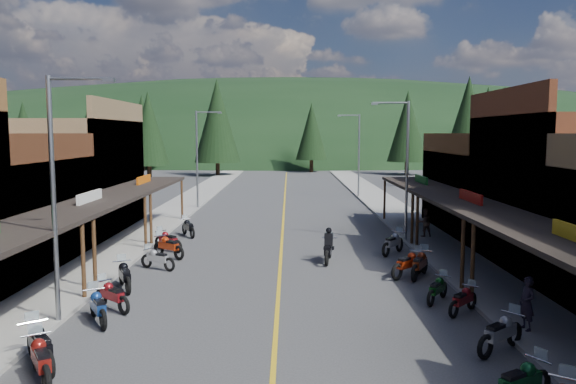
{
  "coord_description": "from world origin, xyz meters",
  "views": [
    {
      "loc": [
        0.41,
        -23.72,
        6.21
      ],
      "look_at": [
        0.36,
        6.81,
        3.0
      ],
      "focal_mm": 35.0,
      "sensor_mm": 36.0,
      "label": 1
    }
  ],
  "objects_px": {
    "streetlight_0": "(58,188)",
    "bike_east_8": "(408,263)",
    "pine_5": "(487,123)",
    "bike_east_3": "(521,381)",
    "bike_east_4": "(501,331)",
    "pine_10": "(148,129)",
    "bike_west_4": "(40,344)",
    "bike_west_9": "(169,245)",
    "pine_4": "(408,126)",
    "pine_9": "(482,132)",
    "shop_west_3": "(63,176)",
    "bike_west_8": "(158,258)",
    "streetlight_1": "(199,155)",
    "pine_0": "(24,131)",
    "bike_east_5": "(463,299)",
    "bike_east_9": "(393,242)",
    "pine_1": "(142,127)",
    "bike_west_11": "(188,227)",
    "pine_8": "(91,135)",
    "bike_west_3": "(41,358)",
    "pedestrian_east_b": "(425,222)",
    "streetlight_3": "(357,152)",
    "streetlight_2": "(404,164)",
    "bike_west_5": "(98,306)",
    "pine_7": "(106,127)",
    "bike_west_10": "(168,240)",
    "bike_west_7": "(125,274)",
    "pine_3": "(312,131)",
    "bike_east_6": "(437,288)",
    "pine_2": "(217,121)",
    "pine_11": "(468,124)",
    "bike_west_6": "(112,294)",
    "rider_on_bike": "(328,248)",
    "bike_east_7": "(420,263)"
  },
  "relations": [
    {
      "from": "streetlight_0",
      "to": "bike_east_4",
      "type": "relative_size",
      "value": 3.69
    },
    {
      "from": "bike_east_5",
      "to": "bike_east_9",
      "type": "xyz_separation_m",
      "value": [
        -0.66,
        9.55,
        0.11
      ]
    },
    {
      "from": "streetlight_3",
      "to": "bike_west_7",
      "type": "distance_m",
      "value": 34.73
    },
    {
      "from": "pine_10",
      "to": "bike_east_4",
      "type": "xyz_separation_m",
      "value": [
        24.41,
        -58.34,
        -6.16
      ]
    },
    {
      "from": "pine_5",
      "to": "bike_west_10",
      "type": "distance_m",
      "value": 78.02
    },
    {
      "from": "bike_east_8",
      "to": "pine_3",
      "type": "bearing_deg",
      "value": 138.2
    },
    {
      "from": "streetlight_3",
      "to": "bike_east_9",
      "type": "height_order",
      "value": "streetlight_3"
    },
    {
      "from": "streetlight_1",
      "to": "pine_3",
      "type": "distance_m",
      "value": 45.39
    },
    {
      "from": "bike_west_3",
      "to": "pedestrian_east_b",
      "type": "bearing_deg",
      "value": 20.92
    },
    {
      "from": "pine_5",
      "to": "bike_west_5",
      "type": "relative_size",
      "value": 6.55
    },
    {
      "from": "pine_4",
      "to": "pine_9",
      "type": "xyz_separation_m",
      "value": [
        6.0,
        -15.0,
        -0.86
      ]
    },
    {
      "from": "streetlight_2",
      "to": "pine_7",
      "type": "bearing_deg",
      "value": 119.81
    },
    {
      "from": "streetlight_0",
      "to": "bike_east_6",
      "type": "distance_m",
      "value": 13.64
    },
    {
      "from": "pine_5",
      "to": "pine_11",
      "type": "height_order",
      "value": "pine_5"
    },
    {
      "from": "pine_5",
      "to": "bike_east_3",
      "type": "distance_m",
      "value": 88.46
    },
    {
      "from": "bike_west_11",
      "to": "rider_on_bike",
      "type": "xyz_separation_m",
      "value": [
        7.96,
        -6.74,
        0.1
      ]
    },
    {
      "from": "pine_7",
      "to": "bike_east_4",
      "type": "distance_m",
      "value": 92.91
    },
    {
      "from": "bike_west_4",
      "to": "bike_west_9",
      "type": "distance_m",
      "value": 13.23
    },
    {
      "from": "streetlight_2",
      "to": "bike_east_9",
      "type": "xyz_separation_m",
      "value": [
        -1.2,
        -3.35,
        -3.81
      ]
    },
    {
      "from": "bike_west_4",
      "to": "bike_west_10",
      "type": "height_order",
      "value": "bike_west_4"
    },
    {
      "from": "streetlight_3",
      "to": "pine_0",
      "type": "distance_m",
      "value": 56.86
    },
    {
      "from": "bike_west_4",
      "to": "bike_east_9",
      "type": "bearing_deg",
      "value": 11.85
    },
    {
      "from": "pine_2",
      "to": "pine_4",
      "type": "bearing_deg",
      "value": 4.09
    },
    {
      "from": "pine_10",
      "to": "shop_west_3",
      "type": "bearing_deg",
      "value": -83.78
    },
    {
      "from": "pine_4",
      "to": "pine_7",
      "type": "bearing_deg",
      "value": 162.26
    },
    {
      "from": "pine_1",
      "to": "bike_west_9",
      "type": "height_order",
      "value": "pine_1"
    },
    {
      "from": "pine_9",
      "to": "bike_west_4",
      "type": "bearing_deg",
      "value": -119.0
    },
    {
      "from": "pine_10",
      "to": "bike_east_5",
      "type": "relative_size",
      "value": 6.18
    },
    {
      "from": "pine_1",
      "to": "bike_east_3",
      "type": "distance_m",
      "value": 86.97
    },
    {
      "from": "pine_7",
      "to": "bike_east_4",
      "type": "bearing_deg",
      "value": -65.52
    },
    {
      "from": "bike_west_11",
      "to": "pine_8",
      "type": "bearing_deg",
      "value": 90.45
    },
    {
      "from": "streetlight_1",
      "to": "pine_0",
      "type": "distance_m",
      "value": 51.93
    },
    {
      "from": "streetlight_0",
      "to": "bike_east_8",
      "type": "xyz_separation_m",
      "value": [
        12.51,
        6.04,
        -3.82
      ]
    },
    {
      "from": "shop_west_3",
      "to": "bike_west_8",
      "type": "xyz_separation_m",
      "value": [
        8.21,
        -9.94,
        -2.97
      ]
    },
    {
      "from": "pine_4",
      "to": "bike_east_4",
      "type": "relative_size",
      "value": 5.76
    },
    {
      "from": "streetlight_0",
      "to": "bike_west_7",
      "type": "xyz_separation_m",
      "value": [
        0.83,
        4.05,
        -3.83
      ]
    },
    {
      "from": "streetlight_0",
      "to": "pine_4",
      "type": "xyz_separation_m",
      "value": [
        24.95,
        66.0,
        2.78
      ]
    },
    {
      "from": "pine_5",
      "to": "bike_west_11",
      "type": "xyz_separation_m",
      "value": [
        -39.66,
        -62.41,
        -7.38
      ]
    },
    {
      "from": "pine_8",
      "to": "pine_10",
      "type": "bearing_deg",
      "value": 68.2
    },
    {
      "from": "bike_west_3",
      "to": "bike_west_8",
      "type": "distance_m",
      "value": 11.64
    },
    {
      "from": "pine_7",
      "to": "streetlight_0",
      "type": "bearing_deg",
      "value": -73.01
    },
    {
      "from": "bike_east_4",
      "to": "pine_10",
      "type": "bearing_deg",
      "value": 163.16
    },
    {
      "from": "pine_9",
      "to": "rider_on_bike",
      "type": "relative_size",
      "value": 4.5
    },
    {
      "from": "bike_west_8",
      "to": "bike_west_5",
      "type": "bearing_deg",
      "value": -152.43
    },
    {
      "from": "shop_west_3",
      "to": "pine_8",
      "type": "height_order",
      "value": "pine_8"
    },
    {
      "from": "pine_1",
      "to": "bike_west_11",
      "type": "height_order",
      "value": "pine_1"
    },
    {
      "from": "bike_west_8",
      "to": "bike_east_3",
      "type": "bearing_deg",
      "value": -109.2
    },
    {
      "from": "shop_west_3",
      "to": "pine_4",
      "type": "relative_size",
      "value": 0.87
    },
    {
      "from": "bike_east_7",
      "to": "pine_0",
      "type": "bearing_deg",
      "value": 154.3
    },
    {
      "from": "pine_9",
      "to": "bike_west_6",
      "type": "relative_size",
      "value": 5.25
    }
  ]
}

